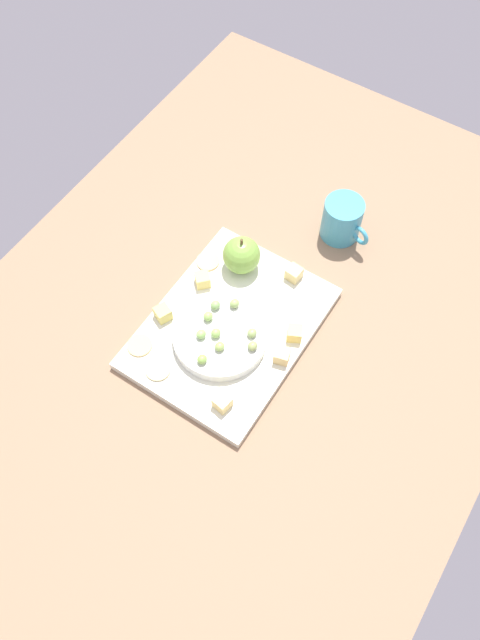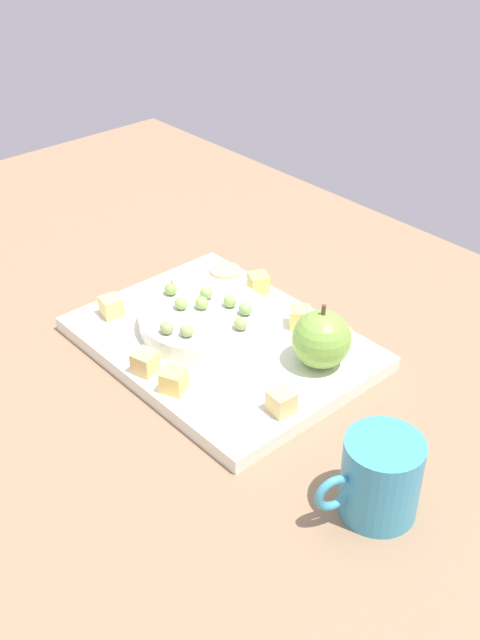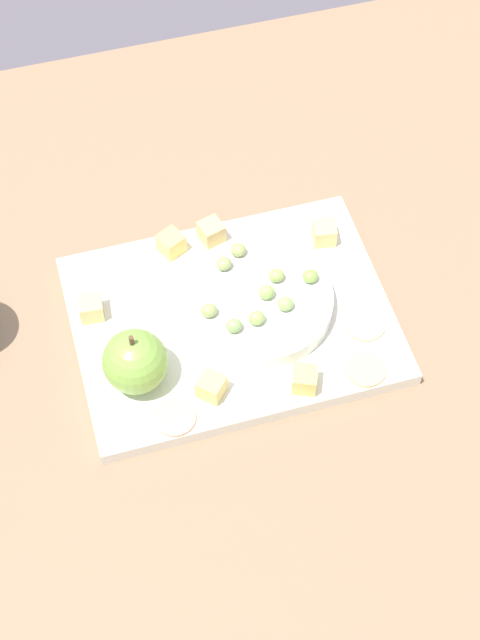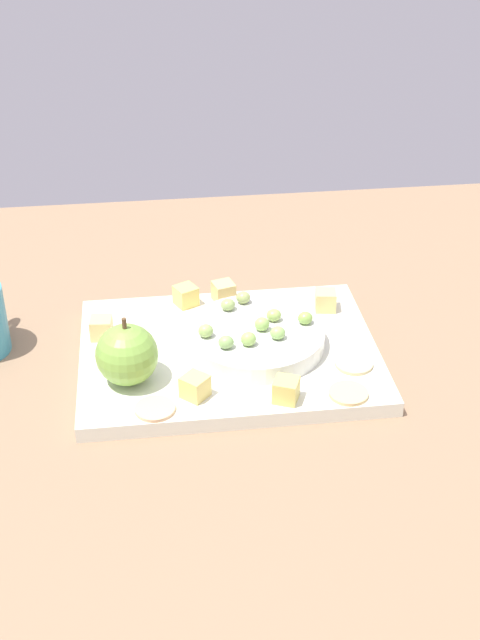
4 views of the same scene
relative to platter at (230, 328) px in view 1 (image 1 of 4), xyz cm
name	(u,v)px [view 1 (image 1 of 4)]	position (x,y,z in cm)	size (l,w,h in cm)	color
table	(228,353)	(3.21, 1.77, -2.57)	(145.56, 94.11, 3.31)	#8D6E51
platter	(230,328)	(0.00, 0.00, 0.00)	(35.02, 26.35, 1.83)	silver
serving_dish	(220,337)	(3.28, 0.12, 2.04)	(16.44, 16.44, 2.25)	silver
apple_whole	(242,255)	(-11.82, -5.16, 4.39)	(6.95, 6.95, 6.95)	#7EB044
apple_stem	(242,242)	(-11.82, -5.16, 8.46)	(0.50, 0.50, 1.20)	brown
cheese_cube_0	(203,280)	(-4.70, -9.00, 2.19)	(2.56, 2.56, 2.56)	#EAD26D
cheese_cube_1	(163,313)	(4.96, -10.86, 2.19)	(2.56, 2.56, 2.56)	#E2D166
cheese_cube_2	(222,402)	(13.25, 7.30, 2.19)	(2.56, 2.56, 2.56)	#F0D179
cheese_cube_3	(294,273)	(-14.92, 4.29, 2.19)	(2.56, 2.56, 2.56)	#E6C979
cheese_cube_4	(295,333)	(-4.28, 10.69, 2.19)	(2.56, 2.56, 2.56)	#F4D467
cheese_cube_5	(282,356)	(0.63, 11.06, 2.19)	(2.56, 2.56, 2.56)	#E8C375
cracker_0	(158,369)	(13.86, -5.46, 1.11)	(4.35, 4.35, 0.40)	#D3BF87
cracker_1	(208,261)	(-9.15, -10.95, 1.11)	(4.35, 4.35, 0.40)	#DFB585
cracker_2	(140,345)	(11.91, -10.88, 1.11)	(4.35, 4.35, 0.40)	#DDBF7D
grape_0	(208,316)	(1.93, -3.13, 4.00)	(1.79, 1.61, 1.67)	#98C35D
grape_1	(201,334)	(5.46, -2.19, 3.94)	(1.79, 1.61, 1.56)	#91C362
grape_2	(253,346)	(2.57, 6.36, 3.92)	(1.79, 1.61, 1.51)	#99AB5F
grape_3	(216,333)	(3.93, -0.17, 4.00)	(1.79, 1.61, 1.68)	#96C25F
grape_4	(202,359)	(9.25, 0.64, 3.93)	(1.79, 1.61, 1.52)	#8AB74F
grape_5	(252,333)	(0.50, 4.94, 3.89)	(1.79, 1.61, 1.45)	#93AD60
grape_6	(218,345)	(5.66, 1.39, 3.91)	(1.79, 1.61, 1.50)	#98B85A
grape_7	(234,304)	(-2.73, -0.75, 3.97)	(1.79, 1.61, 1.61)	#99B862
grape_8	(215,305)	(-0.67, -3.38, 3.94)	(1.79, 1.61, 1.55)	#87B161
cup	(342,220)	(-29.81, 6.08, 3.35)	(7.55, 10.53, 8.52)	teal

